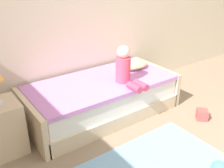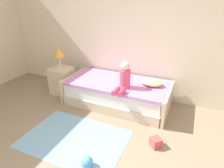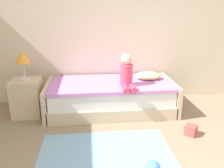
# 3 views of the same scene
# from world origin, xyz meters

# --- Properties ---
(wall_rear) EXTENTS (7.20, 0.10, 2.90)m
(wall_rear) POSITION_xyz_m (0.00, 2.60, 1.45)
(wall_rear) COLOR beige
(wall_rear) RESTS_ON ground
(bed) EXTENTS (2.11, 1.00, 0.50)m
(bed) POSITION_xyz_m (-0.47, 2.00, 0.25)
(bed) COLOR beige
(bed) RESTS_ON ground
(nightstand) EXTENTS (0.44, 0.44, 0.60)m
(nightstand) POSITION_xyz_m (-1.82, 1.96, 0.30)
(nightstand) COLOR beige
(nightstand) RESTS_ON ground
(child_figure) EXTENTS (0.20, 0.51, 0.50)m
(child_figure) POSITION_xyz_m (-0.24, 1.77, 0.70)
(child_figure) COLOR #E04C6B
(child_figure) RESTS_ON bed
(pillow) EXTENTS (0.44, 0.30, 0.13)m
(pillow) POSITION_xyz_m (0.19, 2.10, 0.56)
(pillow) COLOR #F2E58C
(pillow) RESTS_ON bed
(toy_block) EXTENTS (0.20, 0.20, 0.14)m
(toy_block) POSITION_xyz_m (0.55, 1.06, 0.07)
(toy_block) COLOR #E54C4C
(toy_block) RESTS_ON ground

